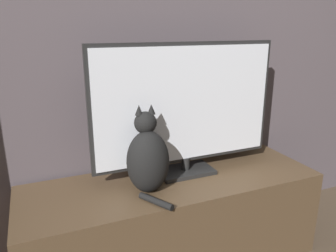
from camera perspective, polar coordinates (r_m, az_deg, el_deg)
wall_back at (r=1.74m, az=-2.95°, el=20.54°), size 4.80×0.05×2.60m
tv_stand at (r=1.76m, az=0.94°, el=-16.19°), size 1.48×0.48×0.46m
tv at (r=1.61m, az=3.16°, el=3.18°), size 0.95×0.17×0.66m
cat at (r=1.48m, az=-3.58°, el=-5.63°), size 0.21×0.31×0.40m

